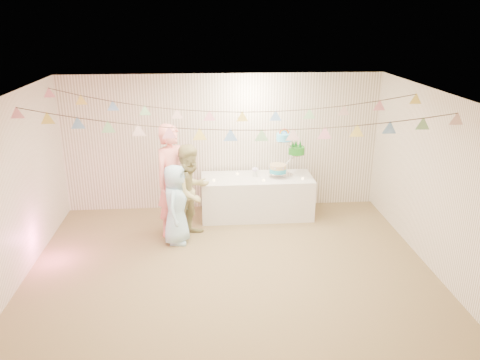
{
  "coord_description": "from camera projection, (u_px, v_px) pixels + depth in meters",
  "views": [
    {
      "loc": [
        -0.33,
        -6.11,
        3.64
      ],
      "look_at": [
        0.2,
        0.8,
        1.15
      ],
      "focal_mm": 35.0,
      "sensor_mm": 36.0,
      "label": 1
    }
  ],
  "objects": [
    {
      "name": "back_wall",
      "position": [
        223.0,
        143.0,
        8.89
      ],
      "size": [
        6.0,
        6.0,
        0.0
      ],
      "primitive_type": "plane",
      "color": "white",
      "rests_on": "ground"
    },
    {
      "name": "cake_middle",
      "position": [
        295.0,
        157.0,
        8.71
      ],
      "size": [
        0.27,
        0.27,
        0.22
      ],
      "primitive_type": null,
      "color": "#1D7F1B",
      "rests_on": "cake_stand"
    },
    {
      "name": "bunting_back",
      "position": [
        226.0,
        101.0,
        7.22
      ],
      "size": [
        5.6,
        1.1,
        0.4
      ],
      "primitive_type": null,
      "color": "pink",
      "rests_on": "ceiling"
    },
    {
      "name": "bunting_front",
      "position": [
        230.0,
        121.0,
        6.01
      ],
      "size": [
        5.6,
        0.9,
        0.36
      ],
      "primitive_type": null,
      "color": "#72A5E5",
      "rests_on": "ceiling"
    },
    {
      "name": "left_wall",
      "position": [
        9.0,
        195.0,
        6.33
      ],
      "size": [
        5.0,
        5.0,
        0.0
      ],
      "primitive_type": "plane",
      "color": "white",
      "rests_on": "ground"
    },
    {
      "name": "platter",
      "position": [
        228.0,
        179.0,
        8.56
      ],
      "size": [
        0.35,
        0.35,
        0.02
      ],
      "primitive_type": "cylinder",
      "color": "white",
      "rests_on": "table"
    },
    {
      "name": "tealight_3",
      "position": [
        274.0,
        172.0,
        8.87
      ],
      "size": [
        0.04,
        0.04,
        0.03
      ],
      "primitive_type": "cylinder",
      "color": "#FFD88C",
      "rests_on": "table"
    },
    {
      "name": "posy",
      "position": [
        255.0,
        173.0,
        8.66
      ],
      "size": [
        0.15,
        0.15,
        0.17
      ],
      "primitive_type": null,
      "color": "white",
      "rests_on": "table"
    },
    {
      "name": "tealight_1",
      "position": [
        237.0,
        174.0,
        8.78
      ],
      "size": [
        0.04,
        0.04,
        0.03
      ],
      "primitive_type": "cylinder",
      "color": "#FFD88C",
      "rests_on": "table"
    },
    {
      "name": "tealight_0",
      "position": [
        214.0,
        180.0,
        8.44
      ],
      "size": [
        0.04,
        0.04,
        0.03
      ],
      "primitive_type": "cylinder",
      "color": "#FFD88C",
      "rests_on": "table"
    },
    {
      "name": "person_child",
      "position": [
        176.0,
        204.0,
        7.65
      ],
      "size": [
        0.55,
        0.73,
        1.36
      ],
      "primitive_type": "imported",
      "rotation": [
        0.0,
        0.0,
        1.37
      ],
      "color": "#B4E5FF",
      "rests_on": "floor"
    },
    {
      "name": "table",
      "position": [
        257.0,
        196.0,
        8.77
      ],
      "size": [
        2.05,
        0.82,
        0.77
      ],
      "primitive_type": "cube",
      "color": "silver",
      "rests_on": "floor"
    },
    {
      "name": "cake_bottom",
      "position": [
        279.0,
        173.0,
        8.64
      ],
      "size": [
        0.31,
        0.31,
        0.15
      ],
      "primitive_type": null,
      "color": "#29A9C3",
      "rests_on": "cake_stand"
    },
    {
      "name": "tealight_2",
      "position": [
        264.0,
        180.0,
        8.44
      ],
      "size": [
        0.04,
        0.04,
        0.03
      ],
      "primitive_type": "cylinder",
      "color": "#FFD88C",
      "rests_on": "table"
    },
    {
      "name": "tealight_4",
      "position": [
        303.0,
        178.0,
        8.52
      ],
      "size": [
        0.04,
        0.04,
        0.03
      ],
      "primitive_type": "cylinder",
      "color": "#FFD88C",
      "rests_on": "table"
    },
    {
      "name": "front_wall",
      "position": [
        246.0,
        288.0,
        4.2
      ],
      "size": [
        6.0,
        6.0,
        0.0
      ],
      "primitive_type": "plane",
      "color": "white",
      "rests_on": "ground"
    },
    {
      "name": "cake_top_tier",
      "position": [
        284.0,
        145.0,
        8.49
      ],
      "size": [
        0.25,
        0.25,
        0.19
      ],
      "primitive_type": null,
      "color": "#4CC1F0",
      "rests_on": "cake_stand"
    },
    {
      "name": "ceiling",
      "position": [
        229.0,
        97.0,
        6.11
      ],
      "size": [
        6.0,
        6.0,
        0.0
      ],
      "primitive_type": "plane",
      "color": "white",
      "rests_on": "ground"
    },
    {
      "name": "cake_stand",
      "position": [
        287.0,
        155.0,
        8.59
      ],
      "size": [
        0.75,
        0.44,
        0.84
      ],
      "primitive_type": null,
      "color": "silver",
      "rests_on": "table"
    },
    {
      "name": "person_adult_a",
      "position": [
        173.0,
        181.0,
        7.85
      ],
      "size": [
        0.83,
        0.83,
        1.94
      ],
      "primitive_type": "imported",
      "rotation": [
        0.0,
        0.0,
        0.8
      ],
      "color": "#FD8E84",
      "rests_on": "floor"
    },
    {
      "name": "right_wall",
      "position": [
        437.0,
        184.0,
        6.76
      ],
      "size": [
        5.0,
        5.0,
        0.0
      ],
      "primitive_type": "plane",
      "color": "white",
      "rests_on": "ground"
    },
    {
      "name": "person_adult_b",
      "position": [
        191.0,
        192.0,
        7.81
      ],
      "size": [
        0.99,
        1.0,
        1.63
      ],
      "primitive_type": "imported",
      "rotation": [
        0.0,
        0.0,
        0.84
      ],
      "color": "tan",
      "rests_on": "floor"
    },
    {
      "name": "floor",
      "position": [
        231.0,
        271.0,
        6.98
      ],
      "size": [
        6.0,
        6.0,
        0.0
      ],
      "primitive_type": "plane",
      "color": "olive",
      "rests_on": "ground"
    }
  ]
}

